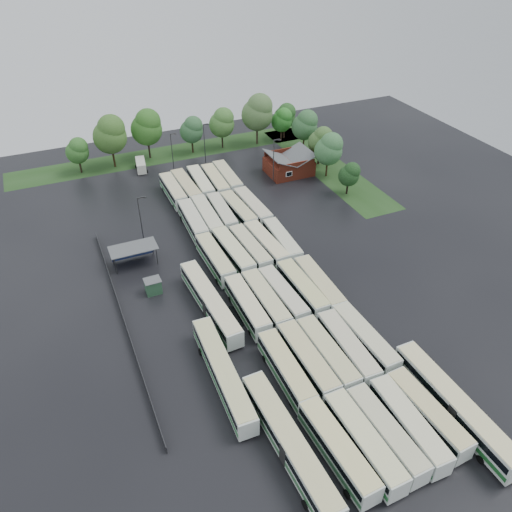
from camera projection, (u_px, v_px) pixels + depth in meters
name	position (u px, v px, depth m)	size (l,w,h in m)	color
ground	(275.00, 313.00, 78.48)	(160.00, 160.00, 0.00)	black
brick_building	(289.00, 166.00, 116.95)	(10.07, 8.60, 5.39)	maroon
wash_shed	(133.00, 249.00, 87.44)	(8.20, 4.20, 3.58)	#2D2D30
utility_hut	(153.00, 286.00, 81.76)	(2.70, 2.20, 2.62)	#254C30
grass_strip_north	(173.00, 153.00, 127.19)	(80.00, 10.00, 0.01)	#1F4017
grass_strip_east	(325.00, 166.00, 121.33)	(10.00, 50.00, 0.01)	#1F4017
west_fence	(123.00, 317.00, 76.81)	(0.10, 50.00, 1.20)	#2D2D30
bus_r0c0	(338.00, 450.00, 56.83)	(3.42, 13.29, 3.67)	silver
bus_r0c1	(364.00, 442.00, 57.59)	(3.13, 13.44, 3.72)	silver
bus_r0c2	(385.00, 433.00, 58.59)	(3.11, 12.98, 3.59)	silver
bus_r0c3	(408.00, 424.00, 59.57)	(3.05, 13.09, 3.63)	silver
bus_r0c4	(427.00, 413.00, 60.88)	(3.34, 12.87, 3.55)	silver
bus_r1c0	(286.00, 370.00, 66.42)	(2.91, 13.00, 3.61)	silver
bus_r1c1	(307.00, 361.00, 67.67)	(2.88, 13.31, 3.70)	silver
bus_r1c2	(327.00, 355.00, 68.61)	(2.87, 13.15, 3.66)	silver
bus_r1c3	(347.00, 348.00, 69.57)	(3.20, 13.26, 3.67)	silver
bus_r1c4	(364.00, 339.00, 70.99)	(3.17, 13.23, 3.66)	silver
bus_r2c0	(247.00, 306.00, 76.77)	(2.83, 12.91, 3.59)	silver
bus_r2c1	(266.00, 301.00, 77.70)	(2.88, 13.16, 3.66)	silver
bus_r2c2	(283.00, 295.00, 78.86)	(3.14, 12.80, 3.54)	silver
bus_r2c3	(302.00, 289.00, 80.03)	(2.98, 13.12, 3.64)	silver
bus_r2c4	(319.00, 286.00, 80.73)	(3.18, 13.30, 3.68)	silver
bus_r3c0	(215.00, 259.00, 86.70)	(2.98, 13.07, 3.63)	silver
bus_r3c1	(233.00, 253.00, 88.14)	(3.42, 13.44, 3.71)	silver
bus_r3c2	(250.00, 249.00, 89.19)	(3.26, 12.98, 3.59)	silver
bus_r3c3	(266.00, 245.00, 90.18)	(3.42, 13.18, 3.64)	silver
bus_r3c4	(282.00, 242.00, 91.15)	(3.27, 12.80, 3.53)	silver
bus_r4c0	(193.00, 221.00, 96.73)	(3.24, 13.19, 3.65)	silver
bus_r4c1	(207.00, 218.00, 97.78)	(3.31, 13.51, 3.74)	silver
bus_r4c2	(222.00, 213.00, 99.28)	(3.28, 12.80, 3.53)	silver
bus_r4c3	(238.00, 211.00, 100.00)	(3.27, 12.87, 3.55)	silver
bus_r4c4	(252.00, 208.00, 100.96)	(3.21, 13.24, 3.66)	silver
bus_r5c0	(173.00, 191.00, 106.82)	(2.76, 12.74, 3.54)	silver
bus_r5c1	(186.00, 188.00, 107.77)	(3.15, 13.40, 3.71)	silver
bus_r5c2	(201.00, 184.00, 109.31)	(3.37, 13.31, 3.67)	silver
bus_r5c3	(215.00, 182.00, 110.10)	(3.28, 13.15, 3.63)	silver
bus_r5c4	(227.00, 178.00, 111.44)	(3.25, 13.26, 3.66)	silver
artic_bus_west_a	(289.00, 443.00, 57.42)	(3.42, 20.03, 3.70)	silver
artic_bus_west_b	(210.00, 302.00, 77.52)	(3.69, 19.35, 3.57)	silver
artic_bus_west_c	(223.00, 373.00, 66.02)	(3.31, 19.28, 3.56)	silver
artic_bus_east	(454.00, 406.00, 61.69)	(3.09, 19.99, 3.70)	silver
minibus	(141.00, 165.00, 118.46)	(2.94, 5.98, 2.50)	silver
tree_north_0	(78.00, 150.00, 115.01)	(5.27, 5.27, 8.74)	black
tree_north_1	(110.00, 134.00, 115.92)	(7.83, 7.83, 12.97)	black
tree_north_2	(147.00, 127.00, 120.20)	(7.58, 7.58, 12.55)	black
tree_north_3	(192.00, 129.00, 123.94)	(5.77, 5.77, 9.56)	black
tree_north_4	(222.00, 122.00, 125.93)	(6.43, 6.43, 10.65)	black
tree_north_5	(258.00, 112.00, 126.99)	(8.07, 8.07, 13.36)	#3A2B20
tree_north_6	(285.00, 116.00, 131.65)	(5.77, 5.77, 9.55)	black
tree_east_0	(350.00, 174.00, 107.00)	(4.55, 4.51, 7.47)	black
tree_east_1	(329.00, 149.00, 112.81)	(6.41, 6.41, 10.62)	#302111
tree_east_2	(321.00, 140.00, 118.50)	(5.74, 5.73, 9.49)	#302015
tree_east_3	(305.00, 125.00, 124.47)	(6.47, 6.47, 10.71)	black
tree_east_4	(282.00, 120.00, 130.41)	(5.41, 5.41, 8.97)	black
lamp_post_ne	(274.00, 159.00, 109.29)	(1.69, 0.33, 10.95)	#2D2D30
lamp_post_nw	(142.00, 220.00, 88.96)	(1.68, 0.33, 10.88)	#2D2D30
lamp_post_back_w	(172.00, 150.00, 115.50)	(1.45, 0.28, 9.44)	#2D2D30
lamp_post_back_e	(205.00, 141.00, 119.18)	(1.53, 0.30, 9.91)	#2D2D30
puddle_0	(334.00, 426.00, 61.71)	(6.47, 6.47, 0.01)	black
puddle_1	(408.00, 405.00, 64.28)	(2.60, 2.60, 0.01)	black
puddle_2	(225.00, 320.00, 77.16)	(6.51, 6.51, 0.01)	black
puddle_3	(301.00, 318.00, 77.41)	(3.76, 3.76, 0.01)	black
puddle_4	(393.00, 358.00, 70.78)	(3.76, 3.76, 0.01)	black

